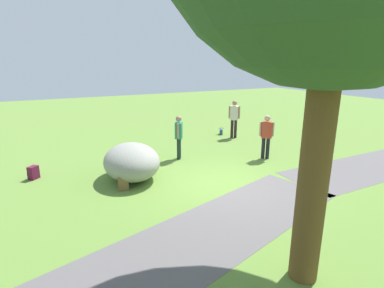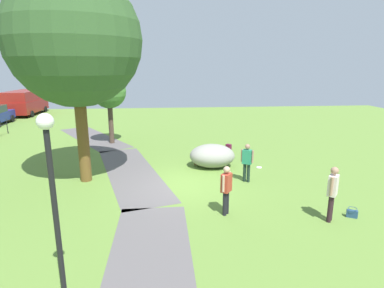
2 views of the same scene
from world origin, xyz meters
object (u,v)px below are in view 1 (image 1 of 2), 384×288
Objects in this scene: lawn_boulder at (132,162)px; backpack_by_boulder at (123,183)px; woman_with_handbag at (234,116)px; handbag_on_grass at (221,131)px; passerby_on_path at (179,134)px; spare_backpack_on_lawn at (33,173)px; frisbee_on_grass at (125,157)px; man_near_boulder at (266,134)px.

backpack_by_boulder is at bearing 55.79° from lawn_boulder.
woman_with_handbag reaches higher than lawn_boulder.
handbag_on_grass is at bearing -144.29° from backpack_by_boulder.
woman_with_handbag is 7.01m from backpack_by_boulder.
woman_with_handbag is 1.09× the size of passerby_on_path.
spare_backpack_on_lawn is (8.28, 1.40, -0.82)m from woman_with_handbag.
woman_with_handbag is 6.92× the size of frisbee_on_grass.
spare_backpack_on_lawn is (7.54, -1.67, -0.73)m from man_near_boulder.
backpack_by_boulder is 1.60× the size of frisbee_on_grass.
lawn_boulder is 5.64× the size of backpack_by_boulder.
man_near_boulder is 4.02m from handbag_on_grass.
woman_with_handbag reaches higher than passerby_on_path.
passerby_on_path is at bearing 148.17° from frisbee_on_grass.
man_near_boulder reaches higher than backpack_by_boulder.
handbag_on_grass is 7.28m from backpack_by_boulder.
passerby_on_path reaches higher than frisbee_on_grass.
passerby_on_path is at bearing 176.95° from spare_backpack_on_lawn.
man_near_boulder is 4.39× the size of handbag_on_grass.
lawn_boulder is at bearing -3.74° from man_near_boulder.
man_near_boulder reaches higher than handbag_on_grass.
passerby_on_path reaches higher than lawn_boulder.
backpack_by_boulder is 2.96m from frisbee_on_grass.
handbag_on_grass is at bearing -164.67° from spare_backpack_on_lawn.
woman_with_handbag is 4.73× the size of handbag_on_grass.
handbag_on_grass is (-0.58, -3.89, -0.78)m from man_near_boulder.
woman_with_handbag is at bearing -154.97° from passerby_on_path.
frisbee_on_grass is at bearing 6.28° from woman_with_handbag.
woman_with_handbag is at bearing -150.56° from backpack_by_boulder.
lawn_boulder is at bearing 27.98° from passerby_on_path.
lawn_boulder reaches higher than frisbee_on_grass.
spare_backpack_on_lawn is at bearing 9.62° from woman_with_handbag.
woman_with_handbag is 5.41m from frisbee_on_grass.
passerby_on_path reaches higher than backpack_by_boulder.
backpack_by_boulder and spare_backpack_on_lawn have the same top height.
handbag_on_grass is at bearing -146.75° from lawn_boulder.
spare_backpack_on_lawn is (4.74, -0.25, -0.72)m from passerby_on_path.
backpack_by_boulder is 3.00m from spare_backpack_on_lawn.
spare_backpack_on_lawn is 3.12m from frisbee_on_grass.
passerby_on_path is (2.81, -1.41, -0.01)m from man_near_boulder.
handbag_on_grass is (-3.39, -2.48, -0.77)m from passerby_on_path.
lawn_boulder is 2.36m from passerby_on_path.
lawn_boulder reaches higher than handbag_on_grass.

